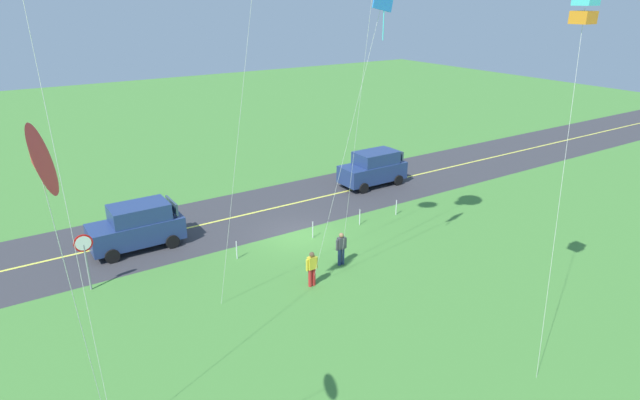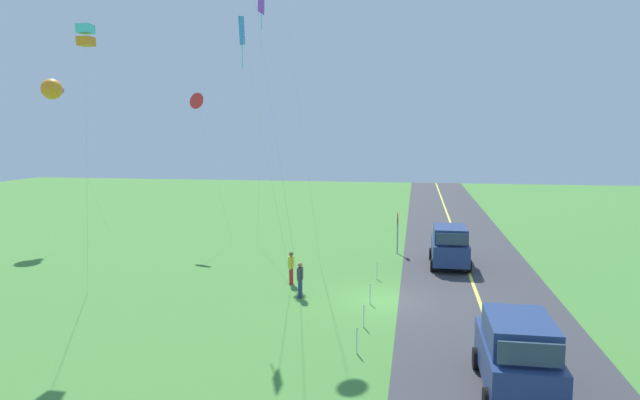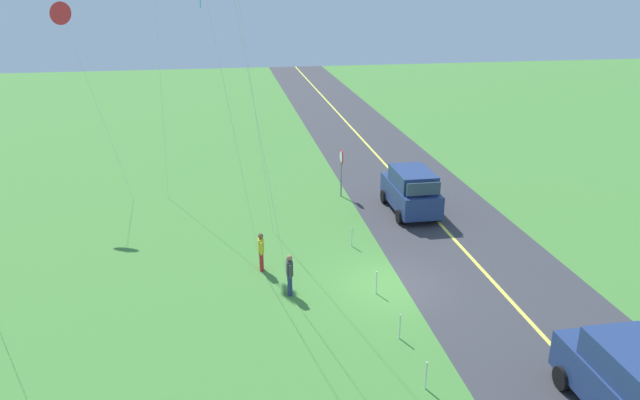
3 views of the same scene
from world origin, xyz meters
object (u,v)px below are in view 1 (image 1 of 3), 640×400
at_px(person_adult_near, 312,268).
at_px(kite_cyan_top, 585,10).
at_px(car_suv_foreground, 137,226).
at_px(person_adult_companion, 341,248).
at_px(kite_red_low, 383,0).
at_px(kite_pink_drift, 38,163).
at_px(car_parked_west_near, 373,168).
at_px(stop_sign, 85,251).

xyz_separation_m(person_adult_near, kite_cyan_top, (-4.58, 7.51, 10.40)).
height_order(car_suv_foreground, person_adult_companion, car_suv_foreground).
bearing_deg(person_adult_near, person_adult_companion, 51.89).
bearing_deg(person_adult_near, kite_red_low, -11.17).
xyz_separation_m(car_suv_foreground, kite_pink_drift, (4.85, 16.35, 8.23)).
bearing_deg(car_parked_west_near, kite_red_low, 51.27).
xyz_separation_m(kite_pink_drift, kite_cyan_top, (-14.59, -1.04, 1.88)).
distance_m(kite_red_low, kite_cyan_top, 6.42).
distance_m(car_parked_west_near, person_adult_companion, 11.42).
height_order(kite_pink_drift, kite_cyan_top, kite_cyan_top).
relative_size(person_adult_near, kite_red_low, 0.13).
xyz_separation_m(stop_sign, kite_pink_drift, (1.98, 13.40, 7.58)).
xyz_separation_m(stop_sign, person_adult_near, (-8.02, 4.85, -0.94)).
height_order(car_parked_west_near, kite_red_low, kite_red_low).
xyz_separation_m(car_suv_foreground, car_parked_west_near, (-15.51, -1.02, 0.00)).
xyz_separation_m(stop_sign, kite_red_low, (-9.96, 6.52, 9.70)).
height_order(person_adult_companion, kite_red_low, kite_red_low).
xyz_separation_m(person_adult_companion, kite_red_low, (0.22, 2.55, 10.64)).
bearing_deg(kite_pink_drift, kite_cyan_top, -175.93).
distance_m(car_suv_foreground, kite_red_low, 15.72).
xyz_separation_m(car_suv_foreground, kite_red_low, (-7.09, 9.47, 10.35)).
height_order(car_suv_foreground, kite_red_low, kite_red_low).
height_order(person_adult_companion, kite_cyan_top, kite_cyan_top).
xyz_separation_m(car_parked_west_near, stop_sign, (18.38, 3.98, 0.65)).
relative_size(car_parked_west_near, kite_cyan_top, 0.37).
relative_size(stop_sign, person_adult_companion, 1.60).
distance_m(kite_pink_drift, kite_cyan_top, 14.74).
distance_m(car_suv_foreground, person_adult_companion, 10.07).
height_order(stop_sign, person_adult_companion, stop_sign).
relative_size(car_suv_foreground, car_parked_west_near, 1.00).
bearing_deg(person_adult_near, kite_cyan_top, -29.05).
bearing_deg(person_adult_companion, car_parked_west_near, 141.11).
xyz_separation_m(car_suv_foreground, kite_cyan_top, (-9.74, 15.32, 10.11)).
bearing_deg(car_suv_foreground, stop_sign, 45.88).
distance_m(car_suv_foreground, car_parked_west_near, 15.54).
bearing_deg(person_adult_near, car_suv_foreground, 152.96).
relative_size(kite_red_low, kite_pink_drift, 1.25).
bearing_deg(kite_pink_drift, stop_sign, -98.41).
bearing_deg(car_parked_west_near, stop_sign, 12.22).
bearing_deg(car_suv_foreground, person_adult_companion, 136.56).
bearing_deg(kite_red_low, kite_cyan_top, 114.40).
bearing_deg(person_adult_companion, stop_sign, -104.30).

